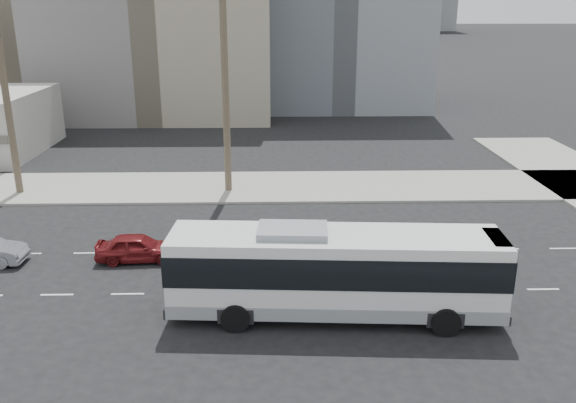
{
  "coord_description": "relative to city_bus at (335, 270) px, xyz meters",
  "views": [
    {
      "loc": [
        0.31,
        -23.29,
        11.86
      ],
      "look_at": [
        0.98,
        4.0,
        2.81
      ],
      "focal_mm": 37.42,
      "sensor_mm": 36.0,
      "label": 1
    }
  ],
  "objects": [
    {
      "name": "ground",
      "position": [
        -2.67,
        1.97,
        -1.95
      ],
      "size": [
        700.0,
        700.0,
        0.0
      ],
      "primitive_type": "plane",
      "color": "black",
      "rests_on": "ground"
    },
    {
      "name": "sidewalk_north",
      "position": [
        -2.67,
        17.47,
        -1.88
      ],
      "size": [
        120.0,
        7.0,
        0.15
      ],
      "primitive_type": "cube",
      "color": "gray",
      "rests_on": "ground"
    },
    {
      "name": "midrise_beige_west",
      "position": [
        -14.67,
        46.97,
        7.05
      ],
      "size": [
        24.0,
        18.0,
        18.0
      ],
      "primitive_type": "cube",
      "color": "gray",
      "rests_on": "ground"
    },
    {
      "name": "city_bus",
      "position": [
        0.0,
        0.0,
        0.0
      ],
      "size": [
        13.08,
        3.68,
        3.71
      ],
      "rotation": [
        0.0,
        0.0,
        -0.06
      ],
      "color": "silver",
      "rests_on": "ground"
    },
    {
      "name": "car_a",
      "position": [
        -8.95,
        5.55,
        -1.28
      ],
      "size": [
        1.77,
        4.02,
        1.35
      ],
      "primitive_type": "imported",
      "rotation": [
        0.0,
        0.0,
        1.62
      ],
      "color": "maroon",
      "rests_on": "ground"
    }
  ]
}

